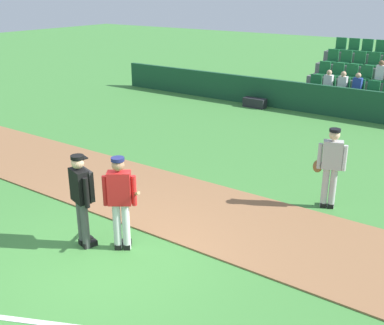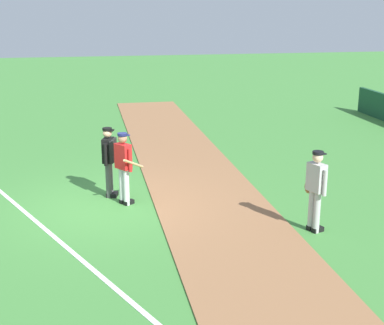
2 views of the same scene
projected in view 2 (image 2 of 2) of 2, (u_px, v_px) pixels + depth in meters
ground_plane at (106, 206)px, 12.97m from camera, size 80.00×80.00×0.00m
infield_dirt_path at (208, 199)px, 13.43m from camera, size 28.00×2.75×0.03m
foul_line_chalk at (86, 264)px, 10.05m from camera, size 10.91×5.17×0.01m
batter_red_jersey at (124, 166)px, 12.83m from camera, size 0.73×0.70×1.76m
umpire_home_plate at (109, 158)px, 13.36m from camera, size 0.57×0.39×1.76m
runner_grey_jersey at (315, 188)px, 11.28m from camera, size 0.67×0.40×1.76m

